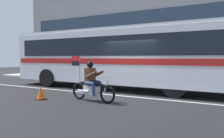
# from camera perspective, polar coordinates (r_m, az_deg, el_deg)

# --- Properties ---
(ground_plane) EXTENTS (60.00, 60.00, 0.00)m
(ground_plane) POSITION_cam_1_polar(r_m,az_deg,el_deg) (10.03, 4.70, -6.74)
(ground_plane) COLOR black
(sidewalk_curb) EXTENTS (28.00, 3.80, 0.15)m
(sidewalk_curb) POSITION_cam_1_polar(r_m,az_deg,el_deg) (14.80, 12.49, -3.33)
(sidewalk_curb) COLOR #B7B2A8
(sidewalk_curb) RESTS_ON ground_plane
(lane_center_stripe) EXTENTS (26.60, 0.14, 0.01)m
(lane_center_stripe) POSITION_cam_1_polar(r_m,az_deg,el_deg) (9.49, 3.26, -7.28)
(lane_center_stripe) COLOR silver
(lane_center_stripe) RESTS_ON ground_plane
(transit_bus) EXTENTS (12.44, 2.82, 3.22)m
(transit_bus) POSITION_cam_1_polar(r_m,az_deg,el_deg) (11.54, 0.89, 3.95)
(transit_bus) COLOR silver
(transit_bus) RESTS_ON ground_plane
(motorcycle_with_rider) EXTENTS (2.18, 0.68, 1.78)m
(motorcycle_with_rider) POSITION_cam_1_polar(r_m,az_deg,el_deg) (8.31, -5.42, -4.14)
(motorcycle_with_rider) COLOR black
(motorcycle_with_rider) RESTS_ON ground_plane
(traffic_cone) EXTENTS (0.36, 0.36, 0.55)m
(traffic_cone) POSITION_cam_1_polar(r_m,az_deg,el_deg) (9.16, -18.67, -6.19)
(traffic_cone) COLOR #EA590F
(traffic_cone) RESTS_ON ground_plane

